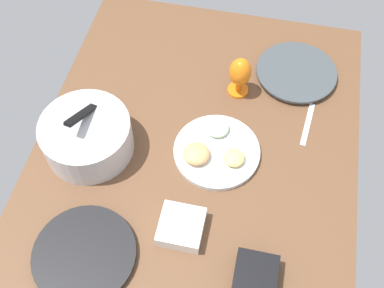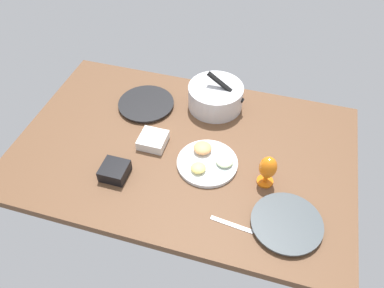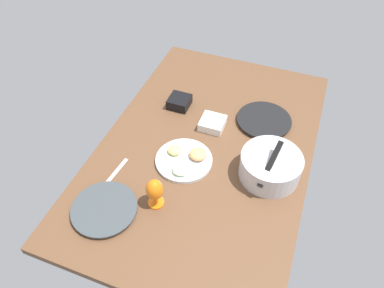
% 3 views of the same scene
% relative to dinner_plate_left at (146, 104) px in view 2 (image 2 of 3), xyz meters
% --- Properties ---
extents(ground_plane, '(1.60, 1.04, 0.04)m').
position_rel_dinner_plate_left_xyz_m(ground_plane, '(0.28, -0.23, -0.03)').
color(ground_plane, brown).
extents(dinner_plate_left, '(0.29, 0.29, 0.02)m').
position_rel_dinner_plate_left_xyz_m(dinner_plate_left, '(0.00, 0.00, 0.00)').
color(dinner_plate_left, '#4C4C51').
rests_on(dinner_plate_left, ground_plane).
extents(dinner_plate_right, '(0.29, 0.29, 0.02)m').
position_rel_dinner_plate_left_xyz_m(dinner_plate_right, '(0.80, -0.52, 0.00)').
color(dinner_plate_right, silver).
rests_on(dinner_plate_right, ground_plane).
extents(mixing_bowl, '(0.30, 0.28, 0.19)m').
position_rel_dinner_plate_left_xyz_m(mixing_bowl, '(0.35, 0.10, 0.06)').
color(mixing_bowl, silver).
rests_on(mixing_bowl, ground_plane).
extents(fruit_platter, '(0.28, 0.28, 0.05)m').
position_rel_dinner_plate_left_xyz_m(fruit_platter, '(0.41, -0.30, 0.01)').
color(fruit_platter, silver).
rests_on(fruit_platter, ground_plane).
extents(hurricane_glass_orange, '(0.08, 0.08, 0.15)m').
position_rel_dinner_plate_left_xyz_m(hurricane_glass_orange, '(0.68, -0.33, 0.08)').
color(hurricane_glass_orange, orange).
rests_on(hurricane_glass_orange, ground_plane).
extents(square_bowl_white, '(0.13, 0.13, 0.05)m').
position_rel_dinner_plate_left_xyz_m(square_bowl_white, '(0.13, -0.25, 0.02)').
color(square_bowl_white, white).
rests_on(square_bowl_white, ground_plane).
extents(square_bowl_black, '(0.12, 0.12, 0.06)m').
position_rel_dinner_plate_left_xyz_m(square_bowl_black, '(0.04, -0.48, 0.02)').
color(square_bowl_black, black).
rests_on(square_bowl_black, ground_plane).
extents(fork_by_right_plate, '(0.18, 0.04, 0.01)m').
position_rel_dinner_plate_left_xyz_m(fork_by_right_plate, '(0.59, -0.58, -0.01)').
color(fork_by_right_plate, silver).
rests_on(fork_by_right_plate, ground_plane).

